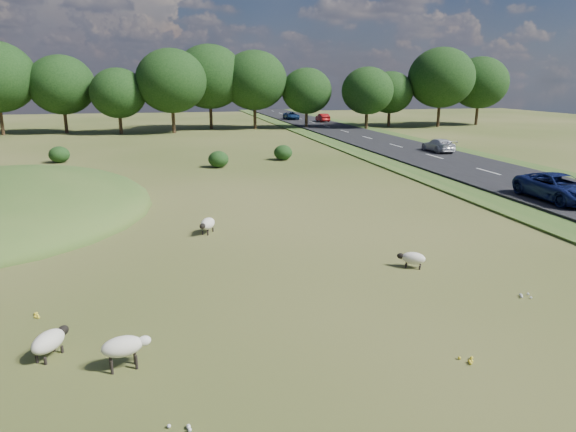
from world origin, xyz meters
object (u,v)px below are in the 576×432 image
at_px(car_1, 559,187).
at_px(car_2, 438,145).
at_px(sheep_2, 207,224).
at_px(car_5, 291,116).
at_px(sheep_1, 124,346).
at_px(sheep_0, 49,341).
at_px(sheep_3, 413,258).
at_px(car_4, 323,118).

relative_size(car_1, car_2, 1.25).
height_order(sheep_2, car_5, car_5).
xyz_separation_m(sheep_2, car_5, (19.52, 65.06, 0.45)).
xyz_separation_m(car_2, car_5, (-3.80, 43.72, 0.03)).
bearing_deg(sheep_2, sheep_1, 13.58).
bearing_deg(car_1, car_5, 90.00).
distance_m(car_2, car_5, 43.88).
bearing_deg(sheep_1, car_2, 39.74).
bearing_deg(car_5, sheep_2, -106.70).
bearing_deg(sheep_0, car_5, 11.98).
relative_size(sheep_3, car_5, 0.23).
bearing_deg(sheep_3, sheep_1, 57.93).
bearing_deg(sheep_1, car_5, 62.34).
relative_size(sheep_3, car_2, 0.25).
xyz_separation_m(sheep_1, car_5, (22.34, 76.03, 0.31)).
bearing_deg(car_5, car_4, -58.29).
bearing_deg(sheep_2, sheep_3, 76.76).
height_order(sheep_0, car_5, car_5).
relative_size(sheep_1, car_5, 0.26).
bearing_deg(car_5, car_1, -90.00).
bearing_deg(car_4, sheep_2, 68.41).
relative_size(sheep_0, car_5, 0.27).
height_order(sheep_1, sheep_3, sheep_1).
distance_m(sheep_3, car_5, 72.33).
bearing_deg(car_5, sheep_0, -107.88).
relative_size(sheep_1, sheep_3, 1.15).
bearing_deg(sheep_0, sheep_3, -42.26).
bearing_deg(car_1, sheep_2, -176.47).
xyz_separation_m(car_1, car_4, (3.80, 57.70, -0.08)).
xyz_separation_m(sheep_1, sheep_2, (2.83, 10.97, -0.14)).
relative_size(sheep_0, sheep_2, 0.98).
xyz_separation_m(sheep_2, car_4, (23.32, 58.91, 0.45)).
relative_size(sheep_0, car_1, 0.23).
bearing_deg(sheep_1, sheep_2, 64.28).
bearing_deg(car_5, car_2, -85.03).
height_order(sheep_1, car_4, car_4).
height_order(sheep_1, car_2, car_2).
xyz_separation_m(sheep_3, car_2, (16.26, 27.53, 0.48)).
xyz_separation_m(car_1, car_5, (0.00, 63.86, -0.09)).
xyz_separation_m(car_4, car_5, (-3.80, 6.15, -0.01)).
xyz_separation_m(sheep_1, car_1, (22.34, 12.18, 0.39)).
xyz_separation_m(sheep_0, car_4, (28.01, 68.89, 0.46)).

